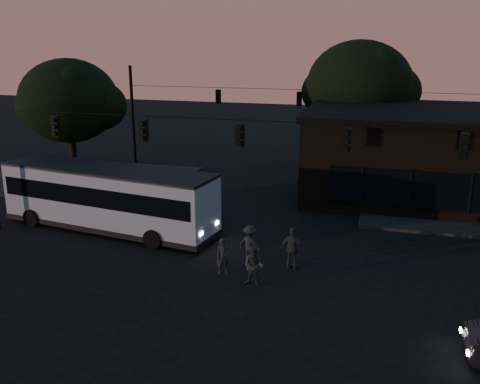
% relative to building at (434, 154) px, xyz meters
% --- Properties ---
extents(ground, '(120.00, 120.00, 0.00)m').
position_rel_building_xyz_m(ground, '(-9.00, -15.97, -2.71)').
color(ground, black).
rests_on(ground, ground).
extents(sidewalk_far_left, '(14.00, 10.00, 0.15)m').
position_rel_building_xyz_m(sidewalk_far_left, '(-23.00, -1.97, -2.63)').
color(sidewalk_far_left, black).
rests_on(sidewalk_far_left, ground).
extents(building, '(15.40, 10.41, 5.40)m').
position_rel_building_xyz_m(building, '(0.00, 0.00, 0.00)').
color(building, black).
rests_on(building, ground).
extents(tree_behind, '(7.60, 7.60, 9.43)m').
position_rel_building_xyz_m(tree_behind, '(-5.00, 6.03, 3.48)').
color(tree_behind, black).
rests_on(tree_behind, ground).
extents(tree_left, '(6.40, 6.40, 8.30)m').
position_rel_building_xyz_m(tree_left, '(-23.00, -2.97, 2.86)').
color(tree_left, black).
rests_on(tree_left, ground).
extents(signal_rig_near, '(26.24, 0.30, 7.50)m').
position_rel_building_xyz_m(signal_rig_near, '(-9.00, -11.97, 1.74)').
color(signal_rig_near, black).
rests_on(signal_rig_near, ground).
extents(signal_rig_far, '(26.24, 0.30, 7.50)m').
position_rel_building_xyz_m(signal_rig_far, '(-9.00, 4.03, 1.50)').
color(signal_rig_far, black).
rests_on(signal_rig_far, ground).
extents(bus, '(11.92, 4.48, 3.28)m').
position_rel_building_xyz_m(bus, '(-16.36, -10.51, -0.87)').
color(bus, '#94A7BC').
rests_on(bus, ground).
extents(pedestrian_a, '(0.67, 0.59, 1.56)m').
position_rel_building_xyz_m(pedestrian_a, '(-9.16, -14.08, -1.93)').
color(pedestrian_a, '#212329').
rests_on(pedestrian_a, ground).
extents(pedestrian_b, '(0.91, 0.76, 1.68)m').
position_rel_building_xyz_m(pedestrian_b, '(-7.66, -14.84, -1.87)').
color(pedestrian_b, '#322E2E').
rests_on(pedestrian_b, ground).
extents(pedestrian_c, '(1.16, 0.65, 1.87)m').
position_rel_building_xyz_m(pedestrian_c, '(-6.44, -12.85, -1.77)').
color(pedestrian_c, '#2C2C36').
rests_on(pedestrian_c, ground).
extents(pedestrian_d, '(1.25, 0.99, 1.70)m').
position_rel_building_xyz_m(pedestrian_d, '(-8.38, -12.59, -1.86)').
color(pedestrian_d, black).
rests_on(pedestrian_d, ground).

